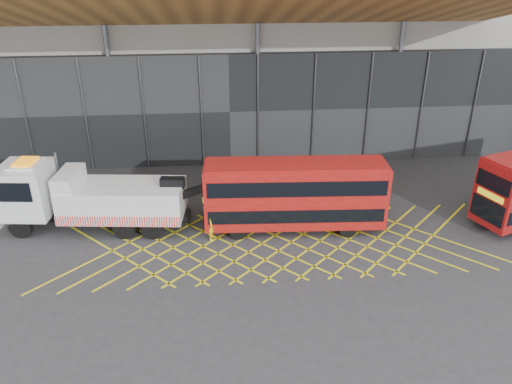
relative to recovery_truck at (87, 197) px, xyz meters
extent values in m
plane|color=#2D2D30|center=(6.39, -2.67, -1.93)|extent=(120.00, 120.00, 0.00)
cube|color=yellow|center=(1.59, -2.67, -1.92)|extent=(7.16, 7.16, 0.01)
cube|color=yellow|center=(1.59, -2.67, -1.92)|extent=(7.16, 7.16, 0.01)
cube|color=yellow|center=(3.19, -2.67, -1.92)|extent=(7.16, 7.16, 0.01)
cube|color=yellow|center=(3.19, -2.67, -1.92)|extent=(7.16, 7.16, 0.01)
cube|color=yellow|center=(4.79, -2.67, -1.92)|extent=(7.16, 7.16, 0.01)
cube|color=yellow|center=(4.79, -2.67, -1.92)|extent=(7.16, 7.16, 0.01)
cube|color=yellow|center=(6.39, -2.67, -1.92)|extent=(7.16, 7.16, 0.01)
cube|color=yellow|center=(6.39, -2.67, -1.92)|extent=(7.16, 7.16, 0.01)
cube|color=yellow|center=(7.99, -2.67, -1.92)|extent=(7.16, 7.16, 0.01)
cube|color=yellow|center=(7.99, -2.67, -1.92)|extent=(7.16, 7.16, 0.01)
cube|color=yellow|center=(9.59, -2.67, -1.92)|extent=(7.16, 7.16, 0.01)
cube|color=yellow|center=(9.59, -2.67, -1.92)|extent=(7.16, 7.16, 0.01)
cube|color=yellow|center=(11.19, -2.67, -1.92)|extent=(7.16, 7.16, 0.01)
cube|color=yellow|center=(11.19, -2.67, -1.92)|extent=(7.16, 7.16, 0.01)
cube|color=yellow|center=(12.79, -2.67, -1.92)|extent=(7.16, 7.16, 0.01)
cube|color=yellow|center=(12.79, -2.67, -1.92)|extent=(7.16, 7.16, 0.01)
cube|color=yellow|center=(14.39, -2.67, -1.92)|extent=(7.16, 7.16, 0.01)
cube|color=yellow|center=(14.39, -2.67, -1.92)|extent=(7.16, 7.16, 0.01)
cube|color=yellow|center=(15.99, -2.67, -1.92)|extent=(7.16, 7.16, 0.01)
cube|color=yellow|center=(15.99, -2.67, -1.92)|extent=(7.16, 7.16, 0.01)
cube|color=yellow|center=(17.59, -2.67, -1.92)|extent=(7.16, 7.16, 0.01)
cube|color=yellow|center=(17.59, -2.67, -1.92)|extent=(7.16, 7.16, 0.01)
cube|color=yellow|center=(19.19, -2.67, -1.92)|extent=(7.16, 7.16, 0.01)
cube|color=yellow|center=(19.19, -2.67, -1.92)|extent=(7.16, 7.16, 0.01)
cube|color=gray|center=(8.39, 16.33, 7.07)|extent=(55.00, 14.00, 18.00)
cube|color=black|center=(8.39, 9.03, 2.07)|extent=(55.00, 0.80, 8.00)
cube|color=#93602A|center=(6.39, 5.33, 9.57)|extent=(40.00, 11.93, 4.07)
cylinder|color=#595B60|center=(0.39, 8.83, 3.07)|extent=(0.36, 0.36, 10.00)
cylinder|color=#595B60|center=(10.39, 8.83, 3.07)|extent=(0.36, 0.36, 10.00)
cylinder|color=#595B60|center=(20.39, 8.83, 3.07)|extent=(0.36, 0.36, 10.00)
cube|color=black|center=(0.47, -0.04, -1.16)|extent=(10.48, 2.19, 0.38)
cube|color=white|center=(-3.24, 0.35, 0.43)|extent=(2.91, 3.01, 2.85)
cube|color=black|center=(-4.58, 0.49, 0.93)|extent=(0.31, 2.41, 1.21)
cube|color=red|center=(-4.61, 0.49, -0.99)|extent=(0.57, 2.87, 0.60)
cube|color=orange|center=(-3.03, 0.32, 2.11)|extent=(1.12, 1.41, 0.13)
cube|color=white|center=(2.00, -0.21, -0.12)|extent=(7.06, 3.44, 1.76)
cube|color=red|center=(1.85, -1.60, -0.77)|extent=(6.77, 0.78, 0.60)
cube|color=white|center=(-0.84, 0.09, 1.15)|extent=(1.37, 2.73, 0.77)
cube|color=black|center=(4.83, -0.51, 0.93)|extent=(1.37, 0.68, 0.55)
cube|color=black|center=(5.92, -0.62, 0.38)|extent=(2.43, 0.63, 1.19)
cylinder|color=black|center=(-3.58, -0.78, -1.32)|extent=(1.24, 0.51, 1.21)
cylinder|color=black|center=(-3.34, 1.52, -1.32)|extent=(1.24, 0.51, 1.21)
cylinder|color=black|center=(3.62, -1.54, -1.32)|extent=(1.24, 0.51, 1.21)
cylinder|color=black|center=(3.86, 0.76, -1.32)|extent=(1.24, 0.51, 1.21)
cylinder|color=#595B60|center=(-1.71, 1.29, 1.04)|extent=(0.15, 0.15, 2.41)
cube|color=#9E0F0C|center=(11.54, -1.21, 0.30)|extent=(10.06, 2.82, 3.51)
cube|color=black|center=(11.54, -1.21, -0.52)|extent=(9.66, 2.86, 0.77)
cube|color=black|center=(11.54, -1.21, 1.10)|extent=(9.66, 2.86, 0.86)
cube|color=black|center=(6.55, -0.95, -0.48)|extent=(0.17, 2.03, 1.18)
cube|color=black|center=(6.55, -0.95, 1.10)|extent=(0.17, 2.03, 0.86)
cube|color=yellow|center=(6.54, -0.95, 0.38)|extent=(0.14, 1.62, 0.32)
cube|color=#9E0F0C|center=(11.54, -1.21, 2.08)|extent=(9.85, 2.63, 0.11)
cylinder|color=black|center=(8.33, -2.05, -1.46)|extent=(0.95, 0.32, 0.94)
cylinder|color=black|center=(8.43, -0.05, -1.46)|extent=(0.95, 0.32, 0.94)
cylinder|color=black|center=(14.38, -2.37, -1.46)|extent=(0.95, 0.32, 0.94)
cylinder|color=black|center=(14.48, -0.36, -1.46)|extent=(0.95, 0.32, 0.94)
cube|color=black|center=(21.97, -2.76, -0.41)|extent=(0.78, 2.03, 1.24)
cube|color=black|center=(21.97, -2.76, 1.26)|extent=(0.78, 2.03, 0.90)
cube|color=yellow|center=(21.96, -2.76, 0.50)|extent=(0.63, 1.62, 0.33)
cylinder|color=black|center=(23.42, -1.11, -1.43)|extent=(1.03, 0.60, 0.99)
imported|color=yellow|center=(6.89, -1.93, -1.00)|extent=(0.56, 0.74, 1.85)
camera|label=1|loc=(7.21, -25.65, 12.46)|focal=35.00mm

